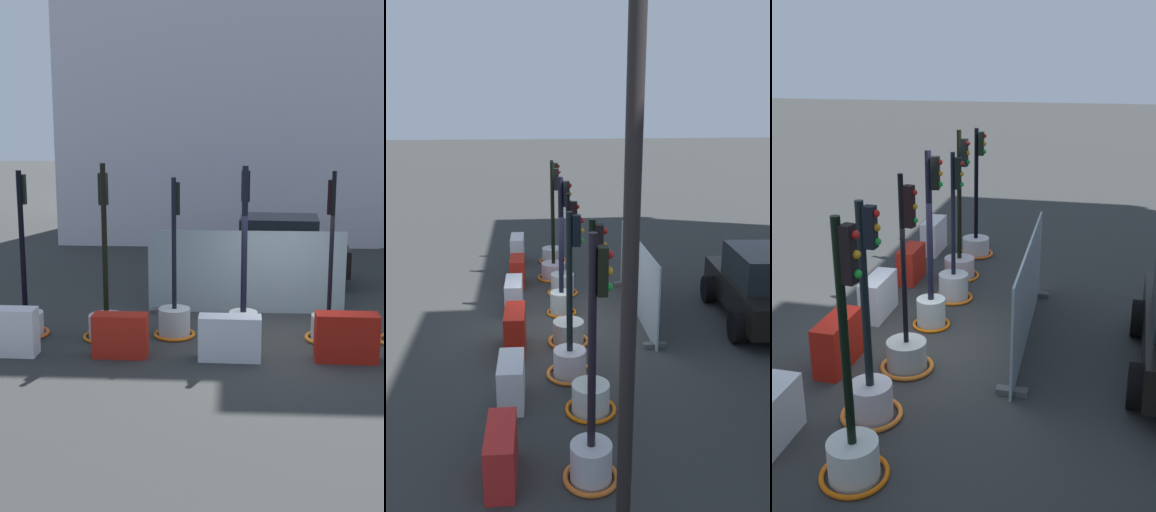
# 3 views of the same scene
# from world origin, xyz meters

# --- Properties ---
(ground_plane) EXTENTS (120.00, 120.00, 0.00)m
(ground_plane) POSITION_xyz_m (0.00, 0.00, 0.00)
(ground_plane) COLOR #2E302F
(traffic_light_0) EXTENTS (0.93, 0.93, 3.35)m
(traffic_light_0) POSITION_xyz_m (-5.23, 0.09, 0.49)
(traffic_light_0) COLOR silver
(traffic_light_0) RESTS_ON ground_plane
(traffic_light_1) EXTENTS (0.96, 0.96, 3.50)m
(traffic_light_1) POSITION_xyz_m (-3.56, 0.02, 0.51)
(traffic_light_1) COLOR silver
(traffic_light_1) RESTS_ON ground_plane
(traffic_light_2) EXTENTS (0.85, 0.85, 3.22)m
(traffic_light_2) POSITION_xyz_m (-2.20, 0.20, 0.49)
(traffic_light_2) COLOR beige
(traffic_light_2) RESTS_ON ground_plane
(traffic_light_3) EXTENTS (0.75, 0.75, 3.46)m
(traffic_light_3) POSITION_xyz_m (-0.81, 0.08, 0.69)
(traffic_light_3) COLOR silver
(traffic_light_3) RESTS_ON ground_plane
(traffic_light_4) EXTENTS (0.92, 0.92, 3.36)m
(traffic_light_4) POSITION_xyz_m (0.88, 0.12, 0.44)
(traffic_light_4) COLOR #ACB0AA
(traffic_light_4) RESTS_ON ground_plane
(traffic_light_5) EXTENTS (0.93, 0.93, 3.28)m
(traffic_light_5) POSITION_xyz_m (2.32, 0.04, 0.55)
(traffic_light_5) COLOR silver
(traffic_light_5) RESTS_ON ground_plane
(traffic_light_6) EXTENTS (0.90, 0.90, 3.43)m
(traffic_light_6) POSITION_xyz_m (3.59, 0.29, 0.56)
(traffic_light_6) COLOR silver
(traffic_light_6) RESTS_ON ground_plane
(construction_barrier_0) EXTENTS (1.17, 0.44, 0.90)m
(construction_barrier_0) POSITION_xyz_m (-5.24, -1.08, 0.45)
(construction_barrier_0) COLOR white
(construction_barrier_0) RESTS_ON ground_plane
(construction_barrier_1) EXTENTS (1.01, 0.44, 0.81)m
(construction_barrier_1) POSITION_xyz_m (-3.10, -1.05, 0.41)
(construction_barrier_1) COLOR red
(construction_barrier_1) RESTS_ON ground_plane
(construction_barrier_2) EXTENTS (1.15, 0.44, 0.83)m
(construction_barrier_2) POSITION_xyz_m (-1.07, -1.12, 0.41)
(construction_barrier_2) COLOR silver
(construction_barrier_2) RESTS_ON ground_plane
(construction_barrier_3) EXTENTS (1.14, 0.46, 0.89)m
(construction_barrier_3) POSITION_xyz_m (1.04, -1.05, 0.45)
(construction_barrier_3) COLOR #B0190E
(construction_barrier_3) RESTS_ON ground_plane
(site_fence_panel) EXTENTS (4.45, 0.50, 1.89)m
(site_fence_panel) POSITION_xyz_m (-0.72, 1.98, 0.90)
(site_fence_panel) COLOR #8FA1A8
(site_fence_panel) RESTS_ON ground_plane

